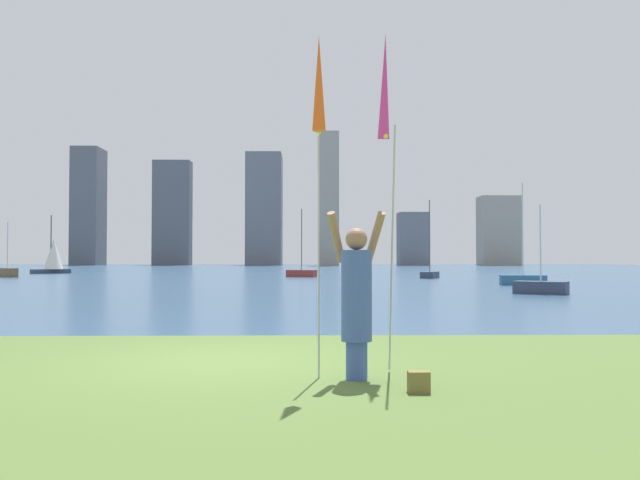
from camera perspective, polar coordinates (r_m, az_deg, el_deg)
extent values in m
cube|color=#2D4C6B|center=(70.45, -1.96, -2.72)|extent=(120.00, 117.17, 0.12)
cube|color=#263316|center=(11.99, -6.79, -8.49)|extent=(120.00, 0.70, 0.02)
cylinder|color=#3F59A5|center=(7.70, 3.26, -10.56)|extent=(0.25, 0.25, 0.45)
cylinder|color=#3F59A5|center=(7.62, 3.25, -4.91)|extent=(0.36, 0.36, 1.07)
sphere|color=#936B51|center=(7.61, 3.24, 0.09)|extent=(0.26, 0.26, 0.26)
cylinder|color=#936B51|center=(7.74, 1.45, 0.25)|extent=(0.26, 0.41, 0.62)
cylinder|color=#936B51|center=(7.78, 4.87, 0.25)|extent=(0.26, 0.41, 0.62)
cylinder|color=#B2B2B7|center=(7.77, -0.12, -1.33)|extent=(0.02, 0.20, 2.92)
cone|color=#F25919|center=(7.83, -0.09, 13.74)|extent=(0.16, 0.23, 1.16)
sphere|color=yellow|center=(7.73, -0.10, 9.55)|extent=(0.06, 0.06, 0.06)
cylinder|color=#B2B2B7|center=(7.83, 6.38, -0.99)|extent=(0.02, 0.62, 2.96)
cone|color=#D83399|center=(8.85, 5.72, 13.31)|extent=(0.16, 0.43, 1.38)
sphere|color=yellow|center=(8.57, 5.84, 9.10)|extent=(0.06, 0.06, 0.06)
cube|color=olive|center=(7.07, 8.71, -12.29)|extent=(0.23, 0.15, 0.23)
cube|color=maroon|center=(46.26, -1.64, -2.97)|extent=(2.25, 1.58, 0.50)
cylinder|color=#47474C|center=(46.26, -1.64, 0.07)|extent=(0.06, 0.06, 4.39)
cube|color=#333D51|center=(26.43, 18.93, -4.00)|extent=(2.14, 1.79, 0.49)
cylinder|color=silver|center=(26.41, 18.90, -0.24)|extent=(0.06, 0.06, 2.98)
cube|color=brown|center=(51.18, -25.91, -2.60)|extent=(2.20, 2.29, 0.64)
cylinder|color=silver|center=(51.18, -25.88, -0.39)|extent=(0.07, 0.07, 3.30)
cube|color=#2D6084|center=(34.36, 17.50, -3.40)|extent=(2.31, 0.98, 0.51)
cylinder|color=silver|center=(34.37, 17.47, 0.95)|extent=(0.07, 0.07, 4.71)
cube|color=#333D51|center=(60.57, -22.70, -2.57)|extent=(3.03, 2.79, 0.37)
cylinder|color=#47474C|center=(60.58, -22.67, -0.17)|extent=(0.10, 0.10, 4.70)
cone|color=silver|center=(60.64, -22.47, -1.14)|extent=(2.26, 2.26, 2.66)
cube|color=#333D51|center=(44.29, 9.67, -3.06)|extent=(1.59, 2.11, 0.43)
cylinder|color=#47474C|center=(44.29, 9.66, 0.37)|extent=(0.06, 0.06, 4.87)
cube|color=#565B66|center=(120.14, -19.77, 2.79)|extent=(4.59, 6.03, 20.48)
cube|color=#565B66|center=(116.52, -12.91, 2.34)|extent=(6.44, 3.47, 18.35)
cube|color=slate|center=(113.34, -4.93, 2.68)|extent=(6.07, 7.69, 19.37)
cube|color=gray|center=(109.31, 0.78, 3.60)|extent=(3.23, 5.94, 22.31)
cube|color=slate|center=(110.95, 8.21, 0.09)|extent=(5.04, 4.50, 8.97)
cube|color=gray|center=(113.87, 15.52, 0.78)|extent=(6.69, 4.37, 11.74)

